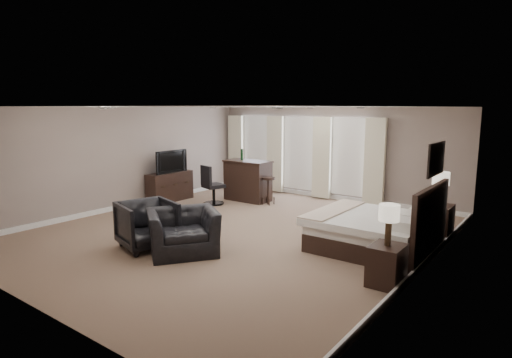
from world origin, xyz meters
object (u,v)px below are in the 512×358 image
Objects in this scene: tv at (169,170)px; bar_stool_left at (233,185)px; dresser at (170,187)px; bar_stool_right at (268,191)px; nightstand_near at (386,265)px; lamp_near at (389,225)px; armchair_far at (147,222)px; bed at (368,214)px; bar_counter at (248,180)px; lamp_far at (440,189)px; armchair_near at (183,224)px; nightstand_far at (438,221)px; desk_chair at (214,185)px.

tv reaches higher than bar_stool_left.
bar_stool_right is at bearing 27.10° from dresser.
lamp_near is at bearing 0.00° from nightstand_near.
nightstand_near is at bearing -59.49° from armchair_far.
nightstand_near is (0.89, -1.45, -0.34)m from bed.
bar_counter is (1.72, 1.34, -0.31)m from tv.
lamp_far reaches higher than bar_counter.
bar_counter is at bearing -2.21° from bar_stool_left.
armchair_near reaches higher than nightstand_near.
tv is (-6.92, 2.05, 0.57)m from nightstand_near.
armchair_far is at bearing -137.01° from lamp_far.
armchair_near reaches higher than tv.
dresser is at bearing 86.58° from armchair_near.
lamp_near is 2.90m from lamp_far.
bar_stool_right is at bearing -62.90° from tv.
lamp_near reaches higher than dresser.
lamp_far is at bearing -82.99° from tv.
bar_counter is (-5.20, 0.49, 0.24)m from nightstand_far.
dresser reaches higher than bar_stool_left.
dresser is at bearing -141.97° from bar_counter.
dresser is at bearing 174.33° from bed.
desk_chair reaches higher than nightstand_near.
desk_chair is at bearing 156.51° from lamp_near.
bar_stool_right is at bearing 174.64° from nightstand_far.
lamp_near is at bearing -59.49° from armchair_far.
lamp_far is (0.89, 1.45, 0.36)m from bed.
dresser is at bearing -130.03° from bar_stool_left.
lamp_far is at bearing -7.08° from armchair_near.
armchair_near is at bearing -58.45° from armchair_far.
dresser reaches higher than nightstand_near.
lamp_far reaches higher than bed.
nightstand_near is 5.54m from bar_stool_right.
bar_counter is at bearing 174.58° from lamp_far.
lamp_near is at bearing -16.49° from dresser.
tv is (0.00, 0.00, 0.47)m from dresser.
bar_stool_left is 0.69× the size of desk_chair.
desk_chair is at bearing 156.51° from nightstand_near.
armchair_near reaches higher than dresser.
tv is 0.90× the size of armchair_near.
lamp_near is 3.54m from armchair_near.
armchair_near is 3.92m from desk_chair.
nightstand_near is 0.90× the size of nightstand_far.
armchair_far is at bearing -137.01° from nightstand_far.
bed is 6.06m from dresser.
bar_counter is (-5.20, 0.49, -0.43)m from lamp_far.
dresser reaches higher than bar_stool_right.
bar_stool_right is (-3.55, 1.87, -0.28)m from bed.
armchair_far reaches higher than bar_stool_right.
armchair_far is 1.31× the size of bar_stool_left.
nightstand_far is at bearing -7.08° from armchair_near.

